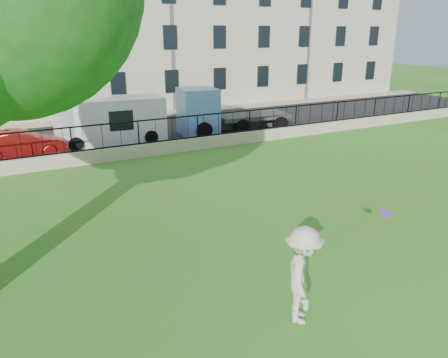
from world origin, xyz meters
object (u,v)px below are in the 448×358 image
red_sedan (22,144)px  frisbee (385,213)px  white_van (110,121)px  man (303,275)px  blue_truck (232,109)px

red_sedan → frisbee: bearing=-154.8°
white_van → man: bearing=-86.6°
man → frisbee: bearing=-41.2°
man → frisbee: man is taller
frisbee → blue_truck: 15.95m
man → white_van: 16.79m
white_van → red_sedan: bearing=-162.5°
man → white_van: bearing=33.3°
white_van → blue_truck: (6.98, -0.65, 0.13)m
man → frisbee: (3.06, 0.78, 0.43)m
red_sedan → blue_truck: (11.37, 0.35, 0.66)m
frisbee → white_van: white_van is taller
frisbee → red_sedan: size_ratio=0.07×
white_van → frisbee: bearing=-75.8°
man → blue_truck: size_ratio=0.33×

